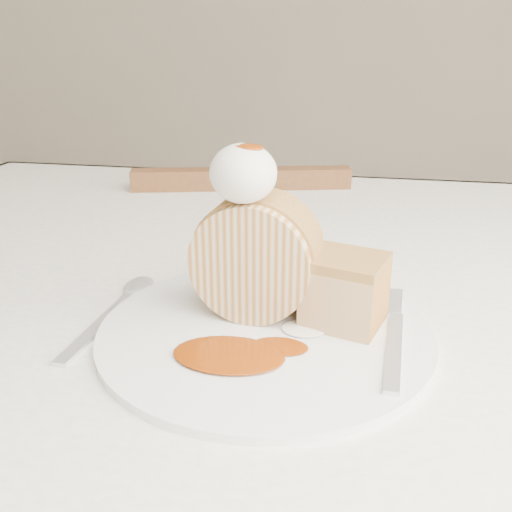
# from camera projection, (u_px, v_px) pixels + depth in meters

# --- Properties ---
(table) EXTENTS (1.40, 0.90, 0.75)m
(table) POSITION_uv_depth(u_px,v_px,m) (336.00, 338.00, 0.68)
(table) COLOR white
(table) RESTS_ON ground
(chair_far) EXTENTS (0.45, 0.45, 0.78)m
(chair_far) POSITION_uv_depth(u_px,v_px,m) (241.00, 320.00, 1.17)
(chair_far) COLOR brown
(chair_far) RESTS_ON ground
(plate) EXTENTS (0.36, 0.36, 0.01)m
(plate) POSITION_uv_depth(u_px,v_px,m) (265.00, 331.00, 0.50)
(plate) COLOR white
(plate) RESTS_ON table
(roulade_slice) EXTENTS (0.11, 0.07, 0.11)m
(roulade_slice) POSITION_uv_depth(u_px,v_px,m) (256.00, 257.00, 0.51)
(roulade_slice) COLOR #CAB68D
(roulade_slice) RESTS_ON plate
(cake_chunk) EXTENTS (0.08, 0.08, 0.05)m
(cake_chunk) POSITION_uv_depth(u_px,v_px,m) (345.00, 294.00, 0.50)
(cake_chunk) COLOR #A37D3E
(cake_chunk) RESTS_ON plate
(whipped_cream) EXTENTS (0.06, 0.06, 0.05)m
(whipped_cream) POSITION_uv_depth(u_px,v_px,m) (243.00, 173.00, 0.47)
(whipped_cream) COLOR white
(whipped_cream) RESTS_ON roulade_slice
(caramel_drizzle) EXTENTS (0.03, 0.02, 0.01)m
(caramel_drizzle) POSITION_uv_depth(u_px,v_px,m) (247.00, 140.00, 0.46)
(caramel_drizzle) COLOR #7A2C05
(caramel_drizzle) RESTS_ON whipped_cream
(caramel_pool) EXTENTS (0.10, 0.08, 0.00)m
(caramel_pool) POSITION_uv_depth(u_px,v_px,m) (229.00, 354.00, 0.45)
(caramel_pool) COLOR #7A2C05
(caramel_pool) RESTS_ON plate
(fork) EXTENTS (0.04, 0.17, 0.00)m
(fork) POSITION_uv_depth(u_px,v_px,m) (394.00, 350.00, 0.46)
(fork) COLOR silver
(fork) RESTS_ON plate
(spoon) EXTENTS (0.03, 0.16, 0.00)m
(spoon) POSITION_uv_depth(u_px,v_px,m) (99.00, 326.00, 0.51)
(spoon) COLOR silver
(spoon) RESTS_ON table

